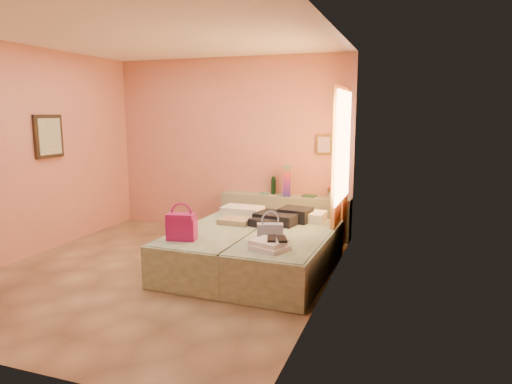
# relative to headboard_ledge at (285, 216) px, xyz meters

# --- Properties ---
(ground) EXTENTS (4.50, 4.50, 0.00)m
(ground) POSITION_rel_headboard_ledge_xyz_m (-0.98, -2.10, -0.33)
(ground) COLOR tan
(ground) RESTS_ON ground
(room_walls) EXTENTS (4.02, 4.51, 2.81)m
(room_walls) POSITION_rel_headboard_ledge_xyz_m (-0.77, -1.53, 1.46)
(room_walls) COLOR tan
(room_walls) RESTS_ON ground
(headboard_ledge) EXTENTS (2.05, 0.30, 0.65)m
(headboard_ledge) POSITION_rel_headboard_ledge_xyz_m (0.00, 0.00, 0.00)
(headboard_ledge) COLOR gray
(headboard_ledge) RESTS_ON ground
(bed_left) EXTENTS (0.96, 2.03, 0.50)m
(bed_left) POSITION_rel_headboard_ledge_xyz_m (-0.38, -1.68, -0.08)
(bed_left) COLOR #AFCEA6
(bed_left) RESTS_ON ground
(bed_right) EXTENTS (0.96, 2.03, 0.50)m
(bed_right) POSITION_rel_headboard_ledge_xyz_m (0.52, -1.70, -0.08)
(bed_right) COLOR #AFCEA6
(bed_right) RESTS_ON ground
(water_bottle) EXTENTS (0.10, 0.10, 0.27)m
(water_bottle) POSITION_rel_headboard_ledge_xyz_m (-0.21, 0.07, 0.46)
(water_bottle) COLOR #153B1E
(water_bottle) RESTS_ON headboard_ledge
(rainbow_box) EXTENTS (0.12, 0.12, 0.48)m
(rainbow_box) POSITION_rel_headboard_ledge_xyz_m (0.04, -0.06, 0.56)
(rainbow_box) COLOR #B5166D
(rainbow_box) RESTS_ON headboard_ledge
(small_dish) EXTENTS (0.13, 0.13, 0.03)m
(small_dish) POSITION_rel_headboard_ledge_xyz_m (-0.34, -0.01, 0.34)
(small_dish) COLOR #539979
(small_dish) RESTS_ON headboard_ledge
(green_book) EXTENTS (0.22, 0.18, 0.03)m
(green_book) POSITION_rel_headboard_ledge_xyz_m (0.39, -0.00, 0.34)
(green_book) COLOR #2A4E33
(green_book) RESTS_ON headboard_ledge
(flower_vase) EXTENTS (0.22, 0.22, 0.23)m
(flower_vase) POSITION_rel_headboard_ledge_xyz_m (0.74, 0.01, 0.44)
(flower_vase) COLOR white
(flower_vase) RESTS_ON headboard_ledge
(magenta_handbag) EXTENTS (0.36, 0.24, 0.31)m
(magenta_handbag) POSITION_rel_headboard_ledge_xyz_m (-0.57, -2.30, 0.33)
(magenta_handbag) COLOR #B5166D
(magenta_handbag) RESTS_ON bed_left
(khaki_garment) EXTENTS (0.40, 0.32, 0.07)m
(khaki_garment) POSITION_rel_headboard_ledge_xyz_m (-0.28, -1.38, 0.21)
(khaki_garment) COLOR tan
(khaki_garment) RESTS_ON bed_left
(clothes_pile) EXTENTS (0.70, 0.70, 0.18)m
(clothes_pile) POSITION_rel_headboard_ledge_xyz_m (0.28, -1.19, 0.26)
(clothes_pile) COLOR black
(clothes_pile) RESTS_ON bed_right
(blue_handbag) EXTENTS (0.32, 0.21, 0.19)m
(blue_handbag) POSITION_rel_headboard_ledge_xyz_m (0.38, -1.98, 0.27)
(blue_handbag) COLOR #3E5697
(blue_handbag) RESTS_ON bed_right
(towel_stack) EXTENTS (0.44, 0.41, 0.10)m
(towel_stack) POSITION_rel_headboard_ledge_xyz_m (0.50, -2.35, 0.23)
(towel_stack) COLOR white
(towel_stack) RESTS_ON bed_right
(sandal_pair) EXTENTS (0.24, 0.28, 0.02)m
(sandal_pair) POSITION_rel_headboard_ledge_xyz_m (0.56, -2.30, 0.29)
(sandal_pair) COLOR black
(sandal_pair) RESTS_ON towel_stack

